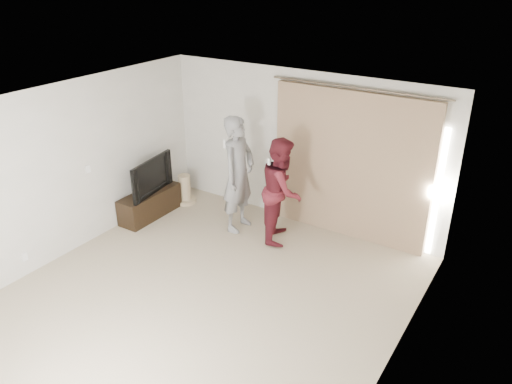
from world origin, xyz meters
TOP-DOWN VIEW (x-y plane):
  - floor at (0.00, 0.00)m, footprint 5.50×5.50m
  - wall_back at (0.00, 2.75)m, footprint 5.00×0.04m
  - wall_left at (-2.50, -0.00)m, footprint 0.04×5.50m
  - ceiling at (0.00, 0.00)m, footprint 5.00×5.50m
  - curtain at (0.91, 2.68)m, footprint 2.80×0.11m
  - tv_console at (-2.27, 1.42)m, footprint 0.42×1.20m
  - tv at (-2.27, 1.42)m, footprint 0.30×1.10m
  - scratching_post at (-2.10, 2.18)m, footprint 0.41×0.41m
  - person_man at (-0.70, 1.91)m, footprint 0.48×0.72m
  - person_woman at (0.07, 2.00)m, footprint 0.91×1.01m

SIDE VIEW (x-z plane):
  - floor at x=0.00m, z-range 0.00..0.00m
  - scratching_post at x=-2.10m, z-range -0.05..0.49m
  - tv_console at x=-2.27m, z-range 0.00..0.46m
  - tv at x=-2.27m, z-range 0.46..1.09m
  - person_woman at x=0.07m, z-range 0.00..1.71m
  - person_man at x=-0.70m, z-range 0.00..1.95m
  - curtain at x=0.91m, z-range -0.02..2.43m
  - wall_left at x=-2.50m, z-range 0.00..2.60m
  - wall_back at x=0.00m, z-range 0.00..2.60m
  - ceiling at x=0.00m, z-range 2.60..2.60m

